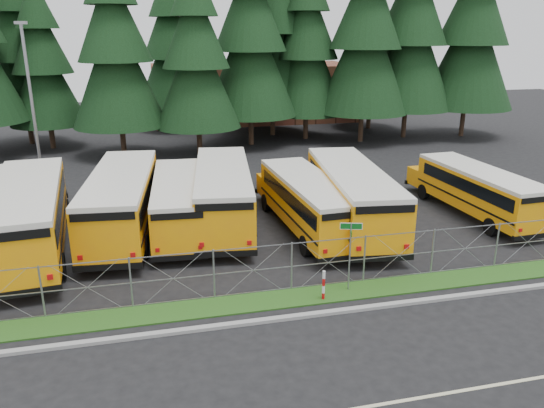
{
  "coord_description": "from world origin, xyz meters",
  "views": [
    {
      "loc": [
        -6.08,
        -18.9,
        9.68
      ],
      "look_at": [
        -0.58,
        4.0,
        1.89
      ],
      "focal_mm": 35.0,
      "sensor_mm": 36.0,
      "label": 1
    }
  ],
  "objects_px": {
    "bus_1": "(30,217)",
    "bus_east": "(474,192)",
    "bus_2": "(123,202)",
    "striped_bollard": "(324,286)",
    "light_standard": "(32,100)",
    "street_sign": "(350,242)",
    "bus_3": "(179,204)",
    "bus_5": "(306,204)",
    "bus_6": "(350,197)",
    "bus_4": "(223,195)"
  },
  "relations": [
    {
      "from": "bus_4",
      "to": "bus_east",
      "type": "relative_size",
      "value": 1.17
    },
    {
      "from": "bus_5",
      "to": "light_standard",
      "type": "relative_size",
      "value": 1.05
    },
    {
      "from": "bus_1",
      "to": "bus_6",
      "type": "relative_size",
      "value": 1.03
    },
    {
      "from": "bus_6",
      "to": "light_standard",
      "type": "bearing_deg",
      "value": 151.4
    },
    {
      "from": "bus_5",
      "to": "striped_bollard",
      "type": "relative_size",
      "value": 8.84
    },
    {
      "from": "bus_1",
      "to": "bus_east",
      "type": "distance_m",
      "value": 22.43
    },
    {
      "from": "light_standard",
      "to": "street_sign",
      "type": "bearing_deg",
      "value": -53.18
    },
    {
      "from": "bus_3",
      "to": "bus_1",
      "type": "bearing_deg",
      "value": -165.97
    },
    {
      "from": "bus_4",
      "to": "striped_bollard",
      "type": "xyz_separation_m",
      "value": [
        2.37,
        -9.15,
        -0.94
      ]
    },
    {
      "from": "bus_1",
      "to": "bus_2",
      "type": "bearing_deg",
      "value": 14.52
    },
    {
      "from": "bus_2",
      "to": "light_standard",
      "type": "xyz_separation_m",
      "value": [
        -5.46,
        10.18,
        3.94
      ]
    },
    {
      "from": "bus_4",
      "to": "bus_6",
      "type": "xyz_separation_m",
      "value": [
        6.23,
        -1.88,
        0.03
      ]
    },
    {
      "from": "bus_east",
      "to": "street_sign",
      "type": "distance_m",
      "value": 11.97
    },
    {
      "from": "bus_2",
      "to": "bus_east",
      "type": "xyz_separation_m",
      "value": [
        18.4,
        -1.79,
        -0.25
      ]
    },
    {
      "from": "bus_6",
      "to": "striped_bollard",
      "type": "relative_size",
      "value": 9.94
    },
    {
      "from": "bus_2",
      "to": "bus_east",
      "type": "distance_m",
      "value": 18.49
    },
    {
      "from": "bus_1",
      "to": "bus_2",
      "type": "relative_size",
      "value": 1.03
    },
    {
      "from": "street_sign",
      "to": "striped_bollard",
      "type": "height_order",
      "value": "street_sign"
    },
    {
      "from": "bus_3",
      "to": "light_standard",
      "type": "distance_m",
      "value": 13.89
    },
    {
      "from": "bus_2",
      "to": "striped_bollard",
      "type": "height_order",
      "value": "bus_2"
    },
    {
      "from": "street_sign",
      "to": "light_standard",
      "type": "xyz_separation_m",
      "value": [
        -14.02,
        18.73,
        3.47
      ]
    },
    {
      "from": "street_sign",
      "to": "bus_2",
      "type": "bearing_deg",
      "value": 135.02
    },
    {
      "from": "street_sign",
      "to": "light_standard",
      "type": "height_order",
      "value": "light_standard"
    },
    {
      "from": "bus_2",
      "to": "striped_bollard",
      "type": "bearing_deg",
      "value": -45.25
    },
    {
      "from": "bus_3",
      "to": "street_sign",
      "type": "height_order",
      "value": "street_sign"
    },
    {
      "from": "bus_1",
      "to": "bus_6",
      "type": "xyz_separation_m",
      "value": [
        15.25,
        -0.32,
        -0.05
      ]
    },
    {
      "from": "bus_2",
      "to": "bus_3",
      "type": "height_order",
      "value": "bus_2"
    },
    {
      "from": "striped_bollard",
      "to": "light_standard",
      "type": "distance_m",
      "value": 23.63
    },
    {
      "from": "bus_1",
      "to": "striped_bollard",
      "type": "relative_size",
      "value": 10.26
    },
    {
      "from": "bus_1",
      "to": "bus_2",
      "type": "xyz_separation_m",
      "value": [
        4.02,
        1.46,
        -0.05
      ]
    },
    {
      "from": "bus_6",
      "to": "striped_bollard",
      "type": "bearing_deg",
      "value": -110.94
    },
    {
      "from": "bus_1",
      "to": "bus_5",
      "type": "xyz_separation_m",
      "value": [
        12.88,
        -0.39,
        -0.22
      ]
    },
    {
      "from": "bus_1",
      "to": "striped_bollard",
      "type": "distance_m",
      "value": 13.72
    },
    {
      "from": "striped_bollard",
      "to": "light_standard",
      "type": "height_order",
      "value": "light_standard"
    },
    {
      "from": "bus_1",
      "to": "striped_bollard",
      "type": "height_order",
      "value": "bus_1"
    },
    {
      "from": "bus_4",
      "to": "bus_6",
      "type": "relative_size",
      "value": 0.98
    },
    {
      "from": "bus_6",
      "to": "street_sign",
      "type": "relative_size",
      "value": 4.24
    },
    {
      "from": "street_sign",
      "to": "bus_3",
      "type": "bearing_deg",
      "value": 125.41
    },
    {
      "from": "bus_5",
      "to": "striped_bollard",
      "type": "xyz_separation_m",
      "value": [
        -1.5,
        -7.2,
        -0.79
      ]
    },
    {
      "from": "bus_1",
      "to": "striped_bollard",
      "type": "xyz_separation_m",
      "value": [
        11.38,
        -7.59,
        -1.01
      ]
    },
    {
      "from": "bus_1",
      "to": "bus_6",
      "type": "height_order",
      "value": "bus_1"
    },
    {
      "from": "bus_6",
      "to": "light_standard",
      "type": "height_order",
      "value": "light_standard"
    },
    {
      "from": "bus_3",
      "to": "striped_bollard",
      "type": "xyz_separation_m",
      "value": [
        4.69,
        -8.77,
        -0.76
      ]
    },
    {
      "from": "bus_3",
      "to": "bus_4",
      "type": "xyz_separation_m",
      "value": [
        2.31,
        0.39,
        0.18
      ]
    },
    {
      "from": "bus_4",
      "to": "striped_bollard",
      "type": "bearing_deg",
      "value": -67.92
    },
    {
      "from": "street_sign",
      "to": "bus_5",
      "type": "bearing_deg",
      "value": 87.37
    },
    {
      "from": "bus_3",
      "to": "bus_east",
      "type": "xyz_separation_m",
      "value": [
        15.73,
        -1.51,
        -0.04
      ]
    },
    {
      "from": "bus_east",
      "to": "street_sign",
      "type": "xyz_separation_m",
      "value": [
        -9.85,
        -6.76,
        0.72
      ]
    },
    {
      "from": "bus_1",
      "to": "bus_4",
      "type": "bearing_deg",
      "value": 4.43
    },
    {
      "from": "bus_1",
      "to": "light_standard",
      "type": "height_order",
      "value": "light_standard"
    }
  ]
}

